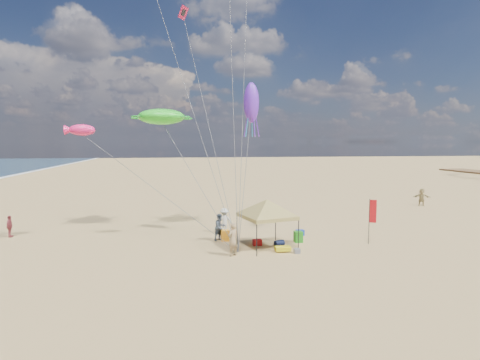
{
  "coord_description": "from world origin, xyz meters",
  "views": [
    {
      "loc": [
        -3.86,
        -21.55,
        6.41
      ],
      "look_at": [
        0.0,
        3.0,
        4.0
      ],
      "focal_mm": 29.52,
      "sensor_mm": 36.0,
      "label": 1
    }
  ],
  "objects_px": {
    "person_near_b": "(220,227)",
    "person_near_c": "(224,221)",
    "person_near_a": "(233,239)",
    "person_far_a": "(10,226)",
    "canopy_tent": "(267,201)",
    "beach_cart": "(283,249)",
    "feather_flag": "(372,214)",
    "cooler_red": "(257,242)",
    "chair_yellow": "(225,235)",
    "cooler_blue": "(300,233)",
    "person_far_c": "(422,197)",
    "chair_green": "(298,237)"
  },
  "relations": [
    {
      "from": "person_near_b",
      "to": "person_near_c",
      "type": "bearing_deg",
      "value": 40.62
    },
    {
      "from": "person_near_a",
      "to": "person_far_a",
      "type": "height_order",
      "value": "person_near_a"
    },
    {
      "from": "person_far_a",
      "to": "person_near_c",
      "type": "bearing_deg",
      "value": -96.1
    },
    {
      "from": "canopy_tent",
      "to": "person_far_a",
      "type": "relative_size",
      "value": 3.63
    },
    {
      "from": "canopy_tent",
      "to": "beach_cart",
      "type": "relative_size",
      "value": 5.96
    },
    {
      "from": "canopy_tent",
      "to": "feather_flag",
      "type": "distance_m",
      "value": 6.73
    },
    {
      "from": "cooler_red",
      "to": "chair_yellow",
      "type": "height_order",
      "value": "chair_yellow"
    },
    {
      "from": "cooler_red",
      "to": "chair_yellow",
      "type": "relative_size",
      "value": 0.77
    },
    {
      "from": "canopy_tent",
      "to": "cooler_red",
      "type": "height_order",
      "value": "canopy_tent"
    },
    {
      "from": "canopy_tent",
      "to": "cooler_red",
      "type": "xyz_separation_m",
      "value": [
        -0.47,
        0.61,
        -2.66
      ]
    },
    {
      "from": "cooler_red",
      "to": "person_far_a",
      "type": "height_order",
      "value": "person_far_a"
    },
    {
      "from": "cooler_blue",
      "to": "person_far_c",
      "type": "bearing_deg",
      "value": 32.75
    },
    {
      "from": "chair_yellow",
      "to": "feather_flag",
      "type": "bearing_deg",
      "value": -14.36
    },
    {
      "from": "cooler_blue",
      "to": "chair_yellow",
      "type": "bearing_deg",
      "value": -172.83
    },
    {
      "from": "person_near_c",
      "to": "chair_yellow",
      "type": "bearing_deg",
      "value": 74.97
    },
    {
      "from": "person_far_c",
      "to": "chair_yellow",
      "type": "bearing_deg",
      "value": -126.18
    },
    {
      "from": "canopy_tent",
      "to": "person_far_c",
      "type": "distance_m",
      "value": 22.97
    },
    {
      "from": "cooler_red",
      "to": "person_far_a",
      "type": "bearing_deg",
      "value": 163.73
    },
    {
      "from": "cooler_red",
      "to": "chair_green",
      "type": "height_order",
      "value": "chair_green"
    },
    {
      "from": "chair_green",
      "to": "person_near_b",
      "type": "height_order",
      "value": "person_near_b"
    },
    {
      "from": "chair_yellow",
      "to": "person_near_a",
      "type": "height_order",
      "value": "person_near_a"
    },
    {
      "from": "beach_cart",
      "to": "chair_green",
      "type": "bearing_deg",
      "value": 52.32
    },
    {
      "from": "person_far_c",
      "to": "person_near_b",
      "type": "bearing_deg",
      "value": -126.77
    },
    {
      "from": "person_far_a",
      "to": "person_far_c",
      "type": "height_order",
      "value": "person_far_c"
    },
    {
      "from": "beach_cart",
      "to": "person_near_b",
      "type": "height_order",
      "value": "person_near_b"
    },
    {
      "from": "cooler_red",
      "to": "beach_cart",
      "type": "relative_size",
      "value": 0.6
    },
    {
      "from": "chair_green",
      "to": "chair_yellow",
      "type": "bearing_deg",
      "value": 166.59
    },
    {
      "from": "person_near_c",
      "to": "canopy_tent",
      "type": "bearing_deg",
      "value": 106.43
    },
    {
      "from": "beach_cart",
      "to": "chair_yellow",
      "type": "bearing_deg",
      "value": 134.12
    },
    {
      "from": "cooler_blue",
      "to": "beach_cart",
      "type": "xyz_separation_m",
      "value": [
        -2.24,
        -3.79,
        0.01
      ]
    },
    {
      "from": "beach_cart",
      "to": "person_near_c",
      "type": "bearing_deg",
      "value": 117.78
    },
    {
      "from": "person_near_b",
      "to": "person_far_c",
      "type": "xyz_separation_m",
      "value": [
        21.48,
        10.77,
        -0.01
      ]
    },
    {
      "from": "beach_cart",
      "to": "person_near_b",
      "type": "xyz_separation_m",
      "value": [
        -3.34,
        3.24,
        0.68
      ]
    },
    {
      "from": "chair_green",
      "to": "person_far_c",
      "type": "bearing_deg",
      "value": 35.87
    },
    {
      "from": "chair_green",
      "to": "cooler_blue",
      "type": "bearing_deg",
      "value": 68.96
    },
    {
      "from": "canopy_tent",
      "to": "person_near_c",
      "type": "distance_m",
      "value": 5.17
    },
    {
      "from": "chair_yellow",
      "to": "person_near_b",
      "type": "xyz_separation_m",
      "value": [
        -0.31,
        0.12,
        0.53
      ]
    },
    {
      "from": "chair_green",
      "to": "person_near_c",
      "type": "xyz_separation_m",
      "value": [
        -4.38,
        3.32,
        0.53
      ]
    },
    {
      "from": "feather_flag",
      "to": "cooler_blue",
      "type": "relative_size",
      "value": 5.33
    },
    {
      "from": "canopy_tent",
      "to": "beach_cart",
      "type": "bearing_deg",
      "value": -55.5
    },
    {
      "from": "feather_flag",
      "to": "beach_cart",
      "type": "bearing_deg",
      "value": -172.07
    },
    {
      "from": "cooler_red",
      "to": "person_near_b",
      "type": "relative_size",
      "value": 0.31
    },
    {
      "from": "canopy_tent",
      "to": "person_near_a",
      "type": "bearing_deg",
      "value": -148.7
    },
    {
      "from": "cooler_red",
      "to": "beach_cart",
      "type": "xyz_separation_m",
      "value": [
        1.19,
        -1.66,
        0.01
      ]
    },
    {
      "from": "cooler_red",
      "to": "person_near_a",
      "type": "bearing_deg",
      "value": -132.31
    },
    {
      "from": "canopy_tent",
      "to": "person_near_a",
      "type": "xyz_separation_m",
      "value": [
        -2.29,
        -1.39,
        -1.9
      ]
    },
    {
      "from": "canopy_tent",
      "to": "person_near_b",
      "type": "bearing_deg",
      "value": 140.12
    },
    {
      "from": "person_near_a",
      "to": "cooler_red",
      "type": "bearing_deg",
      "value": -173.55
    },
    {
      "from": "feather_flag",
      "to": "chair_yellow",
      "type": "bearing_deg",
      "value": 165.64
    },
    {
      "from": "beach_cart",
      "to": "person_near_c",
      "type": "distance_m",
      "value": 6.08
    }
  ]
}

